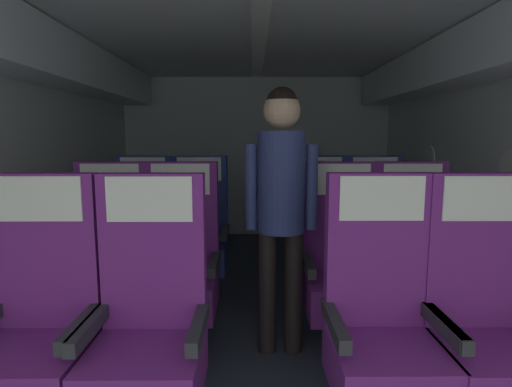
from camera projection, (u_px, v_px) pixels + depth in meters
The scene contains 15 objects.
ground at pixel (260, 321), 2.98m from camera, with size 3.78×5.78×0.02m, color #2D3342.
fuselage_shell at pixel (260, 103), 3.02m from camera, with size 3.66×5.43×2.16m.
seat_a_left_window at pixel (38, 331), 1.79m from camera, with size 0.50×0.49×1.16m.
seat_a_left_aisle at pixel (149, 332), 1.78m from camera, with size 0.50×0.49×1.16m.
seat_a_right_aisle at pixel (487, 330), 1.80m from camera, with size 0.50×0.49×1.16m.
seat_a_right_window at pixel (383, 329), 1.80m from camera, with size 0.50×0.49×1.16m.
seat_b_left_window at pixel (110, 269), 2.63m from camera, with size 0.50×0.49×1.16m.
seat_b_left_aisle at pixel (180, 269), 2.64m from camera, with size 0.50×0.49×1.16m.
seat_b_right_aisle at pixel (413, 269), 2.63m from camera, with size 0.50×0.49×1.16m.
seat_b_right_window at pixel (341, 269), 2.62m from camera, with size 0.50×0.49×1.16m.
seat_c_left_window at pixel (143, 237), 3.46m from camera, with size 0.50×0.49×1.16m.
seat_c_left_aisle at pixel (199, 237), 3.48m from camera, with size 0.50×0.49×1.16m.
seat_c_right_aisle at pixel (375, 237), 3.48m from camera, with size 0.50×0.49×1.16m.
seat_c_right_window at pixel (320, 236), 3.49m from camera, with size 0.50×0.49×1.16m.
flight_attendant at pixel (281, 193), 2.43m from camera, with size 0.43×0.28×1.61m.
Camera 1 is at (-0.05, -0.14, 1.32)m, focal length 28.75 mm.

